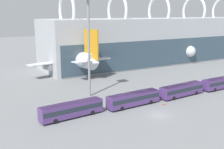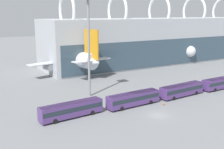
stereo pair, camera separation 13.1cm
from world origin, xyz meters
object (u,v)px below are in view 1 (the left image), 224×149
at_px(shuttle_bus_1, 134,98).
at_px(floodlight_mast, 88,27).
at_px(airliner_at_gate_far, 68,57).
at_px(shuttle_bus_2, 182,89).
at_px(airliner_parked_remote, 153,48).
at_px(shuttle_bus_0, 72,109).
at_px(traffic_cone_1, 164,104).
at_px(shuttle_bus_3, 221,82).

bearing_deg(shuttle_bus_1, floodlight_mast, 109.78).
bearing_deg(airliner_at_gate_far, shuttle_bus_2, -174.47).
distance_m(airliner_parked_remote, shuttle_bus_0, 79.59).
bearing_deg(floodlight_mast, shuttle_bus_2, -31.29).
bearing_deg(airliner_parked_remote, traffic_cone_1, -55.28).
distance_m(airliner_at_gate_far, airliner_parked_remote, 46.39).
distance_m(airliner_parked_remote, floodlight_mast, 65.56).
xyz_separation_m(shuttle_bus_2, floodlight_mast, (-20.23, 12.30, 15.64)).
distance_m(floodlight_mast, traffic_cone_1, 25.81).
height_order(airliner_parked_remote, floodlight_mast, floodlight_mast).
relative_size(airliner_at_gate_far, shuttle_bus_1, 2.52).
bearing_deg(shuttle_bus_2, shuttle_bus_3, -4.34).
height_order(airliner_at_gate_far, traffic_cone_1, airliner_at_gate_far).
distance_m(shuttle_bus_1, shuttle_bus_2, 15.05).
height_order(airliner_at_gate_far, shuttle_bus_0, airliner_at_gate_far).
relative_size(airliner_parked_remote, shuttle_bus_2, 2.81).
height_order(shuttle_bus_2, shuttle_bus_3, same).
relative_size(shuttle_bus_2, traffic_cone_1, 22.82).
relative_size(shuttle_bus_1, traffic_cone_1, 22.77).
relative_size(shuttle_bus_0, shuttle_bus_2, 1.00).
bearing_deg(shuttle_bus_2, shuttle_bus_0, 175.33).
bearing_deg(shuttle_bus_0, shuttle_bus_1, -6.27).
height_order(shuttle_bus_3, traffic_cone_1, shuttle_bus_3).
distance_m(airliner_at_gate_far, shuttle_bus_1, 41.98).
xyz_separation_m(airliner_at_gate_far, floodlight_mast, (-6.11, -29.48, 11.75)).
distance_m(airliner_parked_remote, traffic_cone_1, 67.16).
bearing_deg(shuttle_bus_1, traffic_cone_1, -27.45).
xyz_separation_m(shuttle_bus_0, floodlight_mast, (9.87, 11.90, 15.64)).
distance_m(airliner_parked_remote, shuttle_bus_3, 53.61).
height_order(shuttle_bus_2, traffic_cone_1, shuttle_bus_2).
bearing_deg(floodlight_mast, traffic_cone_1, -52.48).
height_order(floodlight_mast, traffic_cone_1, floodlight_mast).
height_order(airliner_at_gate_far, floodlight_mast, floodlight_mast).
distance_m(airliner_at_gate_far, shuttle_bus_2, 44.27).
relative_size(airliner_parked_remote, shuttle_bus_1, 2.81).
bearing_deg(shuttle_bus_1, airliner_at_gate_far, 85.68).
distance_m(shuttle_bus_0, shuttle_bus_3, 45.16).
relative_size(shuttle_bus_1, floodlight_mast, 0.53).
xyz_separation_m(airliner_parked_remote, traffic_cone_1, (-39.87, -53.82, -4.94)).
xyz_separation_m(shuttle_bus_1, shuttle_bus_2, (15.05, 0.01, 0.00)).
bearing_deg(shuttle_bus_2, traffic_cone_1, -164.57).
relative_size(floodlight_mast, traffic_cone_1, 42.61).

